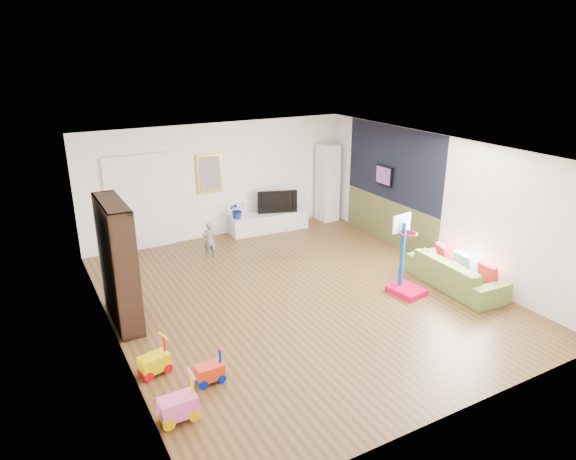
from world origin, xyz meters
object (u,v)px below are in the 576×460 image
media_console (269,222)px  basketball_hoop (409,256)px  bookshelf (118,263)px  sofa (456,273)px

media_console → basketball_hoop: bearing=-77.7°
media_console → bookshelf: bearing=-142.5°
basketball_hoop → sofa: bearing=-21.5°
basketball_hoop → media_console: bearing=90.6°
bookshelf → sofa: size_ratio=1.04×
bookshelf → basketball_hoop: bearing=-17.6°
sofa → basketball_hoop: basketball_hoop is taller
sofa → basketball_hoop: bearing=79.0°
bookshelf → sofa: bookshelf is taller
sofa → basketball_hoop: (-0.99, 0.23, 0.46)m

